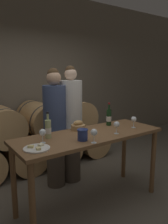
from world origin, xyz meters
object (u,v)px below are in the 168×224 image
tasting_table (90,143)px  wine_bottle_red (109,117)px  cheese_plate (37,148)px  blue_crock (83,134)px  wine_glass_center (117,125)px  person_right (71,124)px  wine_glass_right (134,119)px  person_left (55,127)px  wine_glass_left (94,133)px  bread_basket (78,126)px  wine_glass_far_left (43,133)px  wine_bottle_white (48,129)px

tasting_table → wine_bottle_red: bearing=22.1°
cheese_plate → blue_crock: bearing=-3.8°
wine_bottle_red → wine_glass_center: (-0.20, -0.37, -0.00)m
person_right → wine_glass_right: (0.51, -0.79, 0.15)m
cheese_plate → person_left: bearing=52.4°
wine_glass_left → tasting_table: bearing=59.6°
tasting_table → bread_basket: size_ratio=10.32×
person_right → cheese_plate: 1.21m
wine_glass_far_left → wine_glass_left: size_ratio=1.00×
wine_bottle_white → wine_glass_far_left: size_ratio=2.00×
bread_basket → tasting_table: bearing=-84.7°
wine_glass_far_left → wine_glass_center: bearing=-12.3°
tasting_table → wine_glass_left: (-0.18, -0.30, 0.24)m
tasting_table → wine_bottle_red: (0.46, 0.19, 0.24)m
bread_basket → wine_glass_right: bearing=-26.9°
tasting_table → wine_bottle_white: size_ratio=6.12×
tasting_table → wine_glass_right: 0.70m
wine_glass_right → wine_glass_left: bearing=-166.8°
cheese_plate → wine_glass_right: bearing=0.8°
tasting_table → wine_bottle_white: bearing=164.7°
wine_bottle_white → blue_crock: wine_bottle_white is taller
wine_glass_left → wine_glass_far_left: bearing=145.3°
blue_crock → cheese_plate: (-0.53, 0.03, -0.06)m
wine_bottle_white → tasting_table: bearing=-15.3°
person_right → wine_bottle_white: size_ratio=5.78×
bread_basket → cheese_plate: bread_basket is taller
wine_bottle_red → bread_basket: bearing=174.0°
tasting_table → person_left: size_ratio=1.08×
blue_crock → wine_glass_center: (0.49, -0.02, 0.04)m
person_left → wine_glass_left: 1.00m
person_right → cheese_plate: size_ratio=6.77×
blue_crock → wine_glass_right: wine_glass_right is taller
tasting_table → person_right: 0.71m
wine_glass_far_left → wine_glass_left: 0.55m
person_right → blue_crock: size_ratio=13.98×
wine_glass_right → person_left: bearing=134.8°
wine_glass_center → cheese_plate: bearing=176.7°
wine_glass_center → wine_glass_right: same height
person_right → cheese_plate: bearing=-138.0°
person_right → wine_bottle_red: person_right is taller
person_left → blue_crock: 0.86m
tasting_table → wine_glass_left: bearing=-120.4°
wine_glass_center → person_left: bearing=114.4°
wine_bottle_red → wine_glass_right: size_ratio=2.09×
person_right → blue_crock: person_right is taller
bread_basket → wine_glass_right: (0.68, -0.34, 0.06)m
tasting_table → person_left: 0.70m
bread_basket → wine_glass_left: bearing=-105.9°
cheese_plate → wine_glass_center: bearing=-3.3°
bread_basket → person_right: bearing=69.2°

